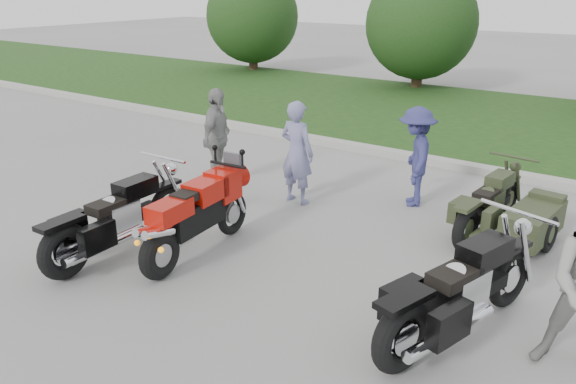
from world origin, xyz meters
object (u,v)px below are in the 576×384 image
Objects in this scene: cruiser_left at (114,221)px; person_denim at (415,157)px; person_back at (217,138)px; cruiser_right at (456,296)px; sportbike_red at (195,214)px; cruiser_sidecar at (513,216)px; person_stripe at (297,153)px.

cruiser_left is 4.76m from person_denim.
cruiser_left is 3.04m from person_back.
cruiser_right is 5.61m from person_back.
cruiser_sidecar is at bearing 35.81° from sportbike_red.
sportbike_red is at bearing -161.77° from cruiser_right.
sportbike_red is 0.87× the size of cruiser_right.
cruiser_right is 4.19m from person_stripe.
cruiser_right is at bearing 150.92° from person_stripe.
sportbike_red is 1.24× the size of person_back.
person_denim is (-1.86, 3.30, 0.31)m from cruiser_right.
cruiser_left is 1.44× the size of person_stripe.
cruiser_right is (4.39, 0.72, 0.02)m from cruiser_left.
cruiser_right is 1.43× the size of person_back.
cruiser_left is 0.99× the size of cruiser_right.
cruiser_right is at bearing 7.82° from cruiser_left.
cruiser_left is 5.49m from cruiser_sidecar.
cruiser_left is 3.17m from person_stripe.
cruiser_sidecar is at bearing 37.70° from cruiser_left.
person_denim is (-1.73, 0.55, 0.43)m from cruiser_sidecar.
person_stripe is at bearing 85.56° from sportbike_red.
person_denim is at bearing -90.56° from person_back.
person_denim is (2.53, 4.03, 0.33)m from cruiser_left.
cruiser_right is 3.81m from person_denim.
person_denim is 0.93× the size of person_back.
person_denim is at bearing -144.05° from person_stripe.
person_stripe is at bearing -84.24° from person_denim.
sportbike_red is 2.87m from person_back.
sportbike_red is 4.41m from cruiser_sidecar.
person_back reaches higher than cruiser_left.
person_back reaches higher than cruiser_right.
person_stripe is at bearing -166.15° from cruiser_sidecar.
person_back is at bearing 173.10° from cruiser_right.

